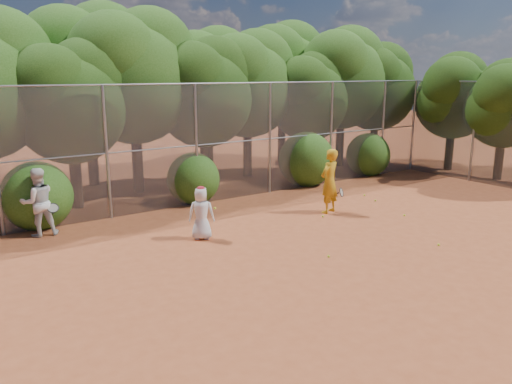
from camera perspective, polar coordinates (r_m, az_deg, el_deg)
ground at (r=12.97m, az=9.99°, el=-6.28°), size 80.00×80.00×0.00m
fence_back at (r=17.10m, az=-4.20°, el=5.76°), size 20.05×0.09×4.03m
fence_side at (r=22.09m, az=23.64°, el=6.41°), size 0.09×6.09×4.03m
tree_2 at (r=17.03m, az=-20.44°, el=10.11°), size 3.99×3.47×5.47m
tree_3 at (r=18.74m, az=-13.80°, el=13.28°), size 4.89×4.26×6.70m
tree_4 at (r=19.24m, az=-5.95°, el=11.68°), size 4.19×3.64×5.73m
tree_5 at (r=21.21m, az=-0.93°, el=12.69°), size 4.51×3.92×6.17m
tree_6 at (r=21.91m, az=6.11°, el=11.13°), size 3.86×3.36×5.29m
tree_7 at (r=24.03m, az=9.89°, el=13.15°), size 4.77×4.14×6.53m
tree_8 at (r=25.26m, az=13.66°, el=11.92°), size 4.25×3.70×5.82m
tree_10 at (r=20.51m, az=-18.77°, el=13.60°), size 5.15×4.48×7.06m
tree_11 at (r=22.06m, az=-5.51°, el=12.97°), size 4.64×4.03×6.35m
tree_12 at (r=25.04m, az=3.10°, el=13.86°), size 5.02×4.37×6.88m
tree_13 at (r=24.31m, az=21.73°, el=10.49°), size 3.86×3.36×5.29m
tree_14 at (r=22.83m, az=26.62°, el=9.31°), size 3.61×3.14×4.94m
bush_0 at (r=15.55m, az=-23.78°, el=-0.08°), size 2.00×2.00×2.00m
bush_1 at (r=17.14m, az=-7.19°, el=1.80°), size 1.80×1.80×1.80m
bush_2 at (r=19.84m, az=5.76°, el=4.02°), size 2.20×2.20×2.20m
bush_3 at (r=22.25m, az=12.70°, el=4.39°), size 1.90×1.90×1.90m
player_yellow at (r=15.84m, az=8.39°, el=1.23°), size 0.93×0.67×2.04m
player_teen at (r=13.31m, az=-6.26°, el=-2.39°), size 0.83×0.75×1.45m
player_white at (r=14.68m, az=-23.63°, el=-1.08°), size 0.93×0.79×1.87m
ball_0 at (r=15.49m, az=7.66°, el=-2.78°), size 0.07×0.07×0.07m
ball_1 at (r=17.74m, az=13.49°, el=-0.94°), size 0.07×0.07×0.07m
ball_2 at (r=13.72m, az=20.15°, el=-5.67°), size 0.07×0.07×0.07m
ball_3 at (r=16.15m, az=16.60°, el=-2.55°), size 0.07×0.07×0.07m
ball_4 at (r=12.23m, az=8.30°, el=-7.28°), size 0.07×0.07×0.07m
ball_5 at (r=18.42m, az=12.28°, el=-0.35°), size 0.07×0.07×0.07m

